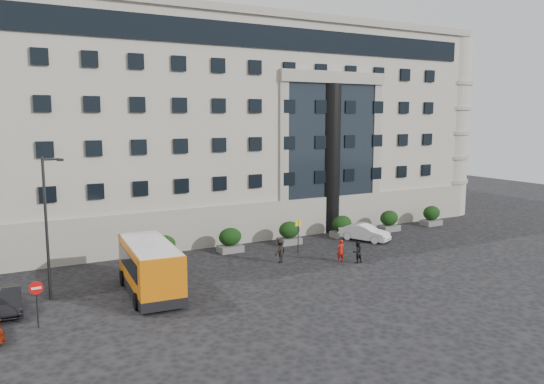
# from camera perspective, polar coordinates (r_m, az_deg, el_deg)

# --- Properties ---
(ground) EXTENTS (120.00, 120.00, 0.00)m
(ground) POSITION_cam_1_polar(r_m,az_deg,el_deg) (33.28, -0.79, -9.65)
(ground) COLOR black
(ground) RESTS_ON ground
(civic_building) EXTENTS (44.00, 24.00, 18.00)m
(civic_building) POSITION_cam_1_polar(r_m,az_deg,el_deg) (54.19, -6.20, 6.82)
(civic_building) COLOR #A39F90
(civic_building) RESTS_ON ground
(entrance_column) EXTENTS (1.80, 1.80, 13.00)m
(entrance_column) POSITION_cam_1_polar(r_m,az_deg,el_deg) (46.93, 6.24, 3.58)
(entrance_column) COLOR black
(entrance_column) RESTS_ON ground
(hedge_a) EXTENTS (1.80, 1.26, 1.84)m
(hedge_a) POSITION_cam_1_polar(r_m,az_deg,el_deg) (38.52, -11.62, -5.92)
(hedge_a) COLOR #5D5D5A
(hedge_a) RESTS_ON ground
(hedge_b) EXTENTS (1.80, 1.26, 1.84)m
(hedge_b) POSITION_cam_1_polar(r_m,az_deg,el_deg) (40.30, -4.52, -5.16)
(hedge_b) COLOR #5D5D5A
(hedge_b) RESTS_ON ground
(hedge_c) EXTENTS (1.80, 1.26, 1.84)m
(hedge_c) POSITION_cam_1_polar(r_m,az_deg,el_deg) (42.64, 1.88, -4.40)
(hedge_c) COLOR #5D5D5A
(hedge_c) RESTS_ON ground
(hedge_d) EXTENTS (1.80, 1.26, 1.84)m
(hedge_d) POSITION_cam_1_polar(r_m,az_deg,el_deg) (45.46, 7.53, -3.68)
(hedge_d) COLOR #5D5D5A
(hedge_d) RESTS_ON ground
(hedge_e) EXTENTS (1.80, 1.26, 1.84)m
(hedge_e) POSITION_cam_1_polar(r_m,az_deg,el_deg) (48.68, 12.48, -3.02)
(hedge_e) COLOR #5D5D5A
(hedge_e) RESTS_ON ground
(hedge_f) EXTENTS (1.80, 1.26, 1.84)m
(hedge_f) POSITION_cam_1_polar(r_m,az_deg,el_deg) (52.21, 16.78, -2.43)
(hedge_f) COLOR #5D5D5A
(hedge_f) RESTS_ON ground
(street_lamp) EXTENTS (1.16, 0.18, 8.00)m
(street_lamp) POSITION_cam_1_polar(r_m,az_deg,el_deg) (31.65, -23.01, -3.07)
(street_lamp) COLOR #262628
(street_lamp) RESTS_ON ground
(bus_stop_sign) EXTENTS (0.50, 0.08, 2.52)m
(bus_stop_sign) POSITION_cam_1_polar(r_m,az_deg,el_deg) (39.68, 2.83, -4.16)
(bus_stop_sign) COLOR #262628
(bus_stop_sign) RESTS_ON ground
(no_entry_sign) EXTENTS (0.64, 0.16, 2.32)m
(no_entry_sign) POSITION_cam_1_polar(r_m,az_deg,el_deg) (28.31, -24.00, -10.07)
(no_entry_sign) COLOR #262628
(no_entry_sign) RESTS_ON ground
(minibus) EXTENTS (3.12, 7.30, 2.98)m
(minibus) POSITION_cam_1_polar(r_m,az_deg,el_deg) (31.53, -12.98, -7.76)
(minibus) COLOR #D46709
(minibus) RESTS_ON ground
(red_truck) EXTENTS (3.13, 5.66, 2.90)m
(red_truck) POSITION_cam_1_polar(r_m,az_deg,el_deg) (41.93, -25.62, -4.64)
(red_truck) COLOR #981A0B
(red_truck) RESTS_ON ground
(parked_car_b) EXTENTS (1.42, 3.78, 1.23)m
(parked_car_b) POSITION_cam_1_polar(r_m,az_deg,el_deg) (31.48, -26.51, -10.40)
(parked_car_b) COLOR black
(parked_car_b) RESTS_ON ground
(white_taxi) EXTENTS (3.19, 4.37, 1.37)m
(white_taxi) POSITION_cam_1_polar(r_m,az_deg,el_deg) (44.50, 9.92, -4.31)
(white_taxi) COLOR white
(white_taxi) RESTS_ON ground
(pedestrian_a) EXTENTS (0.64, 0.46, 1.63)m
(pedestrian_a) POSITION_cam_1_polar(r_m,az_deg,el_deg) (37.75, 7.38, -6.28)
(pedestrian_a) COLOR #A51810
(pedestrian_a) RESTS_ON ground
(pedestrian_b) EXTENTS (0.77, 0.61, 1.54)m
(pedestrian_b) POSITION_cam_1_polar(r_m,az_deg,el_deg) (37.76, 9.15, -6.39)
(pedestrian_b) COLOR black
(pedestrian_b) RESTS_ON ground
(pedestrian_c) EXTENTS (1.28, 1.08, 1.72)m
(pedestrian_c) POSITION_cam_1_polar(r_m,az_deg,el_deg) (37.29, 0.88, -6.32)
(pedestrian_c) COLOR black
(pedestrian_c) RESTS_ON ground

